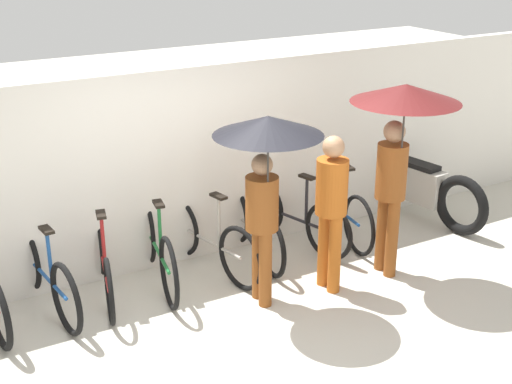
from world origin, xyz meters
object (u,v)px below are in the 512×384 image
at_px(parked_bicycle_1, 45,275).
at_px(parked_bicycle_5, 253,228).
at_px(pedestrian_trailing, 401,124).
at_px(parked_bicycle_2, 104,264).
at_px(parked_bicycle_3, 157,248).
at_px(parked_bicycle_7, 338,208).
at_px(parked_bicycle_6, 294,216).
at_px(pedestrian_leading, 266,157).
at_px(parked_bicycle_4, 208,239).
at_px(motorcycle, 417,187).
at_px(pedestrian_center, 331,202).

bearing_deg(parked_bicycle_1, parked_bicycle_5, -95.53).
bearing_deg(pedestrian_trailing, parked_bicycle_2, -16.71).
bearing_deg(parked_bicycle_3, parked_bicycle_7, -79.61).
bearing_deg(parked_bicycle_5, parked_bicycle_1, 96.32).
xyz_separation_m(parked_bicycle_2, parked_bicycle_7, (2.88, -0.01, 0.02)).
height_order(parked_bicycle_1, parked_bicycle_5, parked_bicycle_1).
bearing_deg(parked_bicycle_6, pedestrian_leading, 122.22).
bearing_deg(parked_bicycle_3, pedestrian_trailing, -106.08).
relative_size(parked_bicycle_4, parked_bicycle_7, 1.04).
bearing_deg(parked_bicycle_1, parked_bicycle_3, -96.31).
height_order(parked_bicycle_2, motorcycle, parked_bicycle_2).
bearing_deg(pedestrian_leading, parked_bicycle_3, -45.73).
bearing_deg(pedestrian_trailing, pedestrian_center, -3.74).
bearing_deg(motorcycle, parked_bicycle_3, 81.63).
bearing_deg(pedestrian_trailing, parked_bicycle_1, -13.56).
bearing_deg(parked_bicycle_3, parked_bicycle_4, -82.37).
bearing_deg(parked_bicycle_6, parked_bicycle_1, 76.78).
relative_size(parked_bicycle_3, motorcycle, 0.86).
xyz_separation_m(parked_bicycle_1, parked_bicycle_3, (1.16, -0.02, 0.02)).
bearing_deg(parked_bicycle_5, pedestrian_leading, 163.21).
height_order(parked_bicycle_1, pedestrian_trailing, pedestrian_trailing).
relative_size(parked_bicycle_4, pedestrian_leading, 0.90).
height_order(parked_bicycle_6, parked_bicycle_7, parked_bicycle_7).
height_order(parked_bicycle_2, parked_bicycle_7, parked_bicycle_2).
distance_m(parked_bicycle_7, pedestrian_leading, 2.20).
height_order(parked_bicycle_3, pedestrian_trailing, pedestrian_trailing).
height_order(parked_bicycle_7, pedestrian_trailing, pedestrian_trailing).
height_order(pedestrian_leading, pedestrian_center, pedestrian_leading).
bearing_deg(pedestrian_center, parked_bicycle_1, -22.31).
bearing_deg(parked_bicycle_4, pedestrian_trailing, -134.22).
xyz_separation_m(parked_bicycle_2, motorcycle, (4.12, -0.01, 0.06)).
relative_size(parked_bicycle_1, motorcycle, 0.84).
bearing_deg(parked_bicycle_7, parked_bicycle_4, 99.61).
xyz_separation_m(parked_bicycle_6, motorcycle, (1.82, -0.07, 0.05)).
xyz_separation_m(parked_bicycle_6, pedestrian_leading, (-1.01, -1.05, 1.19)).
xyz_separation_m(parked_bicycle_2, parked_bicycle_5, (1.73, 0.01, 0.00)).
bearing_deg(motorcycle, parked_bicycle_5, 81.31).
distance_m(parked_bicycle_2, parked_bicycle_4, 1.15).
height_order(parked_bicycle_5, pedestrian_trailing, pedestrian_trailing).
bearing_deg(parked_bicycle_1, parked_bicycle_7, -95.88).
distance_m(parked_bicycle_7, pedestrian_trailing, 1.71).
distance_m(parked_bicycle_1, pedestrian_center, 2.88).
bearing_deg(parked_bicycle_5, parked_bicycle_3, 97.10).
height_order(parked_bicycle_6, pedestrian_trailing, pedestrian_trailing).
distance_m(parked_bicycle_1, pedestrian_trailing, 3.78).
distance_m(parked_bicycle_3, pedestrian_center, 1.87).
height_order(parked_bicycle_1, pedestrian_center, pedestrian_center).
distance_m(parked_bicycle_6, parked_bicycle_7, 0.59).
bearing_deg(parked_bicycle_1, pedestrian_trailing, -113.97).
relative_size(parked_bicycle_6, motorcycle, 0.80).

